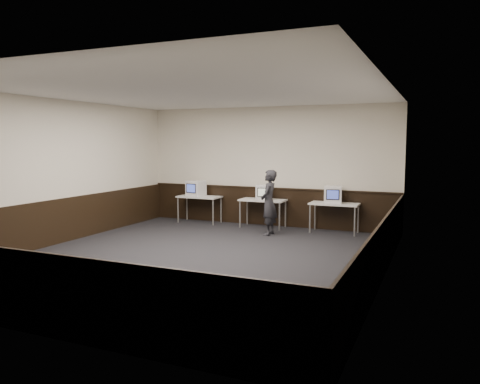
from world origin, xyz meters
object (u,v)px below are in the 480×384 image
desk_right (334,206)px  emac_right (333,194)px  desk_left (199,199)px  emac_left (196,188)px  emac_center (263,192)px  person (269,203)px  desk_center (263,202)px

desk_right → emac_right: emac_right is taller
desk_left → emac_left: size_ratio=2.36×
emac_left → desk_left: bearing=21.3°
emac_center → emac_right: 1.83m
emac_center → person: person is taller
emac_left → emac_right: size_ratio=0.99×
desk_center → emac_center: size_ratio=2.34×
person → emac_center: bearing=-154.7°
emac_left → emac_center: size_ratio=0.99×
desk_center → person: person is taller
desk_left → person: (2.40, -0.90, 0.12)m
emac_center → emac_right: bearing=-17.1°
emac_left → person: (2.49, -0.88, -0.17)m
desk_left → emac_right: bearing=-0.0°
emac_left → emac_right: emac_left is taller
emac_right → emac_left: bearing=169.9°
emac_right → person: 1.64m
desk_right → emac_right: (-0.04, -0.00, 0.28)m
emac_center → desk_left: bearing=159.8°
desk_right → emac_left: (-3.90, -0.02, 0.29)m
emac_right → desk_right: bearing=-10.0°
emac_left → desk_right: bearing=8.2°
emac_center → person: bearing=-80.0°
emac_left → emac_center: bearing=7.1°
desk_center → person: 1.03m
desk_center → emac_left: 2.02m
desk_right → emac_left: size_ratio=2.36×
desk_left → emac_right: size_ratio=2.33×
person → emac_left: bearing=-112.8°
person → desk_right: bearing=119.2°
desk_center → emac_right: bearing=-0.0°
desk_left → desk_right: 3.80m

